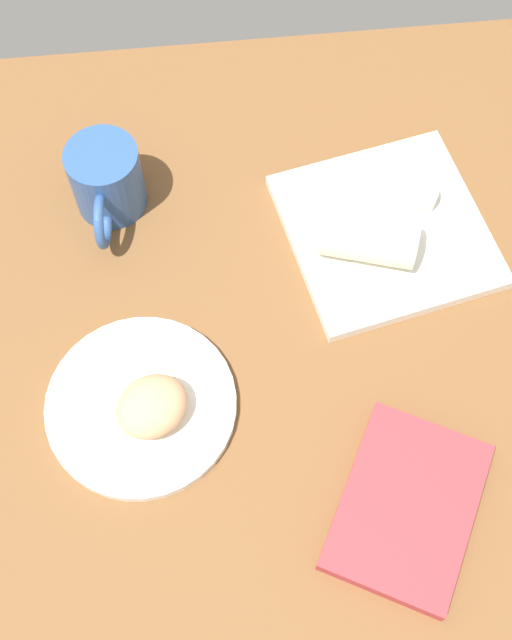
% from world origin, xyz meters
% --- Properties ---
extents(dining_table, '(1.10, 0.90, 0.04)m').
position_xyz_m(dining_table, '(0.00, 0.00, 0.02)').
color(dining_table, brown).
rests_on(dining_table, ground).
extents(round_plate, '(0.22, 0.22, 0.01)m').
position_xyz_m(round_plate, '(-0.01, -0.14, 0.05)').
color(round_plate, white).
rests_on(round_plate, dining_table).
extents(scone_pastry, '(0.10, 0.11, 0.05)m').
position_xyz_m(scone_pastry, '(0.01, -0.12, 0.08)').
color(scone_pastry, tan).
rests_on(scone_pastry, round_plate).
extents(square_plate, '(0.28, 0.28, 0.02)m').
position_xyz_m(square_plate, '(-0.21, 0.18, 0.05)').
color(square_plate, white).
rests_on(square_plate, dining_table).
extents(sauce_cup, '(0.06, 0.06, 0.03)m').
position_xyz_m(sauce_cup, '(-0.24, 0.22, 0.07)').
color(sauce_cup, silver).
rests_on(sauce_cup, square_plate).
extents(breakfast_wrap, '(0.09, 0.13, 0.06)m').
position_xyz_m(breakfast_wrap, '(-0.18, 0.15, 0.09)').
color(breakfast_wrap, beige).
rests_on(breakfast_wrap, square_plate).
extents(book_stack, '(0.23, 0.21, 0.02)m').
position_xyz_m(book_stack, '(0.14, 0.14, 0.05)').
color(book_stack, '#A53338').
rests_on(book_stack, dining_table).
extents(coffee_mug, '(0.14, 0.09, 0.10)m').
position_xyz_m(coffee_mug, '(-0.29, -0.16, 0.09)').
color(coffee_mug, '#2D518C').
rests_on(coffee_mug, dining_table).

